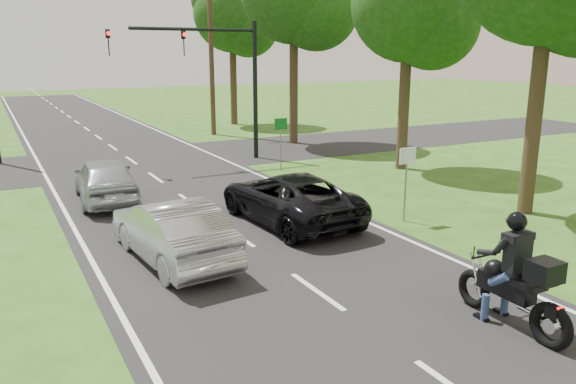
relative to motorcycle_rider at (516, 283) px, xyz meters
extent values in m
plane|color=#2D4D15|center=(-2.23, 2.89, -0.83)|extent=(140.00, 140.00, 0.00)
cube|color=black|center=(-2.23, 12.89, -0.82)|extent=(8.00, 100.00, 0.01)
cube|color=black|center=(-2.23, 18.89, -0.82)|extent=(60.00, 7.00, 0.01)
torus|color=black|center=(0.01, 0.92, -0.46)|extent=(0.17, 0.74, 0.74)
torus|color=black|center=(-0.01, -0.76, -0.46)|extent=(0.19, 0.81, 0.80)
cube|color=black|center=(0.00, 0.19, -0.12)|extent=(0.33, 1.06, 0.33)
sphere|color=black|center=(0.00, 0.47, 0.08)|extent=(0.38, 0.38, 0.38)
cube|color=black|center=(-0.01, -0.20, 0.08)|extent=(0.39, 0.62, 0.11)
cube|color=#FF0C07|center=(-0.02, -0.88, -0.10)|extent=(0.11, 0.04, 0.06)
cylinder|color=silver|center=(0.17, -0.42, -0.48)|extent=(0.11, 0.89, 0.10)
cylinder|color=black|center=(0.01, 0.69, 0.28)|extent=(0.69, 0.05, 0.04)
cube|color=black|center=(-0.01, -0.53, 0.41)|extent=(0.50, 0.45, 0.36)
cube|color=black|center=(0.00, 0.02, 0.56)|extent=(0.45, 0.25, 0.67)
sphere|color=black|center=(0.00, 0.10, 1.08)|extent=(0.33, 0.33, 0.33)
cylinder|color=navy|center=(-0.24, 0.40, -0.57)|extent=(0.14, 0.14, 0.50)
cylinder|color=navy|center=(0.25, 0.39, -0.57)|extent=(0.14, 0.14, 0.50)
imported|color=black|center=(-0.44, 7.41, -0.12)|extent=(2.60, 5.13, 1.39)
imported|color=#A9AAAE|center=(-4.25, 5.95, -0.10)|extent=(1.90, 4.48, 1.44)
imported|color=#A8A9B0|center=(-4.57, 12.12, -0.09)|extent=(2.02, 4.38, 1.46)
cylinder|color=black|center=(2.97, 16.89, 2.17)|extent=(0.20, 0.20, 6.00)
cylinder|color=black|center=(0.27, 16.89, 4.77)|extent=(5.40, 0.14, 0.14)
imported|color=black|center=(-0.23, 16.89, 4.22)|extent=(0.16, 0.36, 1.00)
imported|color=black|center=(-3.23, 16.89, 4.22)|extent=(0.16, 0.36, 1.00)
sphere|color=#FF0C07|center=(-0.23, 16.71, 4.55)|extent=(0.16, 0.16, 0.16)
sphere|color=#FF0C07|center=(-3.23, 16.71, 4.55)|extent=(0.16, 0.16, 0.16)
cylinder|color=#4A3321|center=(3.97, 24.89, 4.17)|extent=(0.28, 0.28, 10.00)
cylinder|color=slate|center=(2.47, 5.89, 0.17)|extent=(0.05, 0.05, 2.00)
cube|color=silver|center=(2.47, 5.86, 1.07)|extent=(0.55, 0.04, 0.45)
cylinder|color=slate|center=(2.67, 13.89, 0.17)|extent=(0.05, 0.05, 2.00)
cube|color=#0C591E|center=(2.67, 13.86, 1.07)|extent=(0.55, 0.04, 0.45)
cylinder|color=#332316|center=(6.27, 4.89, 2.53)|extent=(0.44, 0.44, 6.72)
cylinder|color=#332316|center=(7.27, 11.89, 2.11)|extent=(0.44, 0.44, 5.88)
sphere|color=#13350E|center=(7.27, 11.89, 5.68)|extent=(4.50, 4.50, 4.50)
sphere|color=#13350E|center=(8.02, 11.29, 4.95)|extent=(3.60, 3.60, 3.60)
cylinder|color=#332316|center=(6.57, 19.89, 2.67)|extent=(0.44, 0.44, 7.00)
sphere|color=#13350E|center=(7.47, 19.17, 6.05)|extent=(4.32, 4.32, 4.32)
cylinder|color=#332316|center=(6.97, 28.89, 2.39)|extent=(0.44, 0.44, 6.44)
sphere|color=#13350E|center=(6.97, 28.89, 6.30)|extent=(4.95, 4.95, 4.95)
sphere|color=#13350E|center=(7.80, 28.23, 5.50)|extent=(3.96, 3.96, 3.96)
camera|label=1|loc=(-7.69, -6.04, 3.85)|focal=35.00mm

